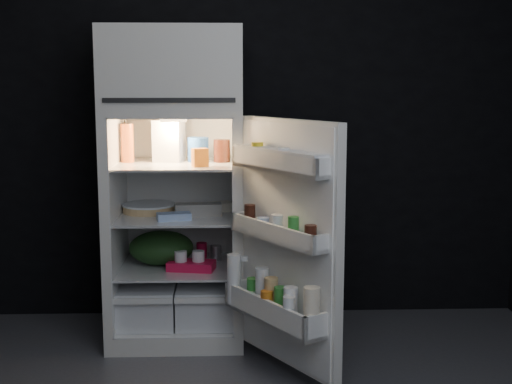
{
  "coord_description": "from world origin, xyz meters",
  "views": [
    {
      "loc": [
        0.16,
        -2.76,
        1.5
      ],
      "look_at": [
        0.31,
        1.0,
        0.9
      ],
      "focal_mm": 50.0,
      "sensor_mm": 36.0,
      "label": 1
    }
  ],
  "objects_px": {
    "milk_jug": "(169,141)",
    "egg_carton": "(199,210)",
    "refrigerator": "(176,174)",
    "fridge_door": "(284,248)",
    "yogurt_tray": "(191,266)"
  },
  "relations": [
    {
      "from": "milk_jug",
      "to": "egg_carton",
      "type": "height_order",
      "value": "milk_jug"
    },
    {
      "from": "refrigerator",
      "to": "fridge_door",
      "type": "xyz_separation_m",
      "value": [
        0.57,
        -0.7,
        -0.28
      ]
    },
    {
      "from": "fridge_door",
      "to": "egg_carton",
      "type": "height_order",
      "value": "fridge_door"
    },
    {
      "from": "milk_jug",
      "to": "egg_carton",
      "type": "relative_size",
      "value": 0.92
    },
    {
      "from": "refrigerator",
      "to": "milk_jug",
      "type": "xyz_separation_m",
      "value": [
        -0.04,
        0.03,
        0.19
      ]
    },
    {
      "from": "fridge_door",
      "to": "yogurt_tray",
      "type": "height_order",
      "value": "fridge_door"
    },
    {
      "from": "refrigerator",
      "to": "milk_jug",
      "type": "relative_size",
      "value": 7.42
    },
    {
      "from": "milk_jug",
      "to": "egg_carton",
      "type": "xyz_separation_m",
      "value": [
        0.17,
        -0.11,
        -0.38
      ]
    },
    {
      "from": "refrigerator",
      "to": "milk_jug",
      "type": "height_order",
      "value": "refrigerator"
    },
    {
      "from": "refrigerator",
      "to": "yogurt_tray",
      "type": "xyz_separation_m",
      "value": [
        0.09,
        -0.14,
        -0.5
      ]
    },
    {
      "from": "fridge_door",
      "to": "milk_jug",
      "type": "bearing_deg",
      "value": 129.96
    },
    {
      "from": "fridge_door",
      "to": "egg_carton",
      "type": "xyz_separation_m",
      "value": [
        -0.44,
        0.62,
        0.08
      ]
    },
    {
      "from": "refrigerator",
      "to": "fridge_door",
      "type": "height_order",
      "value": "refrigerator"
    },
    {
      "from": "milk_jug",
      "to": "yogurt_tray",
      "type": "bearing_deg",
      "value": -43.39
    },
    {
      "from": "yogurt_tray",
      "to": "milk_jug",
      "type": "bearing_deg",
      "value": 136.0
    }
  ]
}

